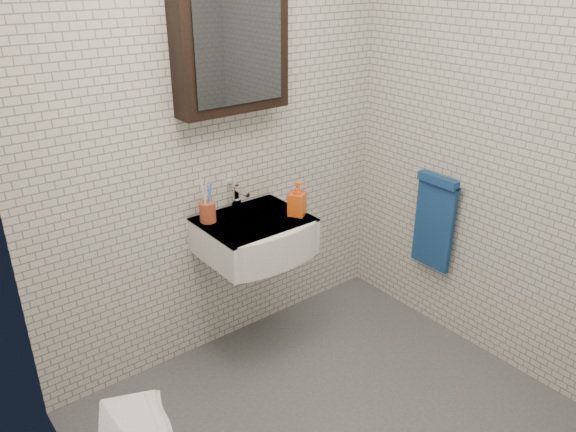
% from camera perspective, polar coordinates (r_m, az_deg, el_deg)
% --- Properties ---
extents(ground, '(2.20, 2.00, 0.01)m').
position_cam_1_polar(ground, '(2.96, 5.29, -20.80)').
color(ground, '#4A4C52').
rests_on(ground, ground).
extents(room_shell, '(2.22, 2.02, 2.51)m').
position_cam_1_polar(room_shell, '(2.18, 6.77, 7.38)').
color(room_shell, silver).
rests_on(room_shell, ground).
extents(washbasin, '(0.55, 0.50, 0.20)m').
position_cam_1_polar(washbasin, '(3.00, -3.03, -2.17)').
color(washbasin, white).
rests_on(washbasin, room_shell).
extents(faucet, '(0.06, 0.20, 0.15)m').
position_cam_1_polar(faucet, '(3.08, -5.21, 1.82)').
color(faucet, silver).
rests_on(faucet, washbasin).
extents(mirror_cabinet, '(0.60, 0.15, 0.60)m').
position_cam_1_polar(mirror_cabinet, '(2.87, -5.78, 16.35)').
color(mirror_cabinet, black).
rests_on(mirror_cabinet, room_shell).
extents(towel_rail, '(0.09, 0.30, 0.58)m').
position_cam_1_polar(towel_rail, '(3.40, 14.67, -0.22)').
color(towel_rail, silver).
rests_on(towel_rail, room_shell).
extents(toothbrush_cup, '(0.10, 0.10, 0.24)m').
position_cam_1_polar(toothbrush_cup, '(2.96, -8.17, 0.51)').
color(toothbrush_cup, '#A14128').
rests_on(toothbrush_cup, washbasin).
extents(soap_bottle, '(0.12, 0.12, 0.19)m').
position_cam_1_polar(soap_bottle, '(2.99, 0.93, 1.78)').
color(soap_bottle, orange).
rests_on(soap_bottle, washbasin).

